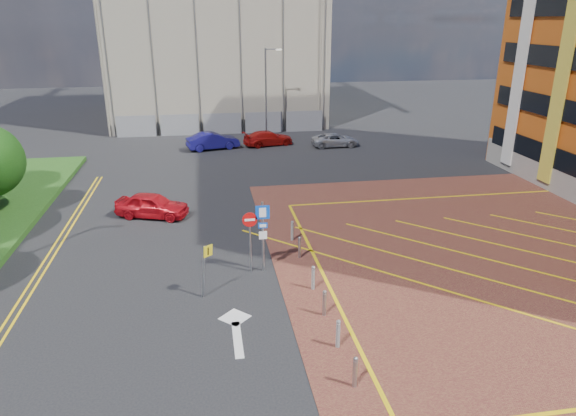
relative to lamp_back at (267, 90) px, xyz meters
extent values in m
plane|color=black|center=(-4.08, -28.00, -4.36)|extent=(140.00, 140.00, 0.00)
cube|color=brown|center=(9.92, -28.00, -4.35)|extent=(26.00, 26.00, 0.02)
cylinder|color=#9EA0A8|center=(-0.08, 0.00, -0.36)|extent=(0.16, 0.16, 8.00)
cylinder|color=#9EA0A8|center=(0.52, 0.00, 3.52)|extent=(1.20, 0.10, 0.10)
cube|color=silver|center=(1.12, 0.00, 3.49)|extent=(0.50, 0.15, 0.12)
cylinder|color=#9EA0A8|center=(-3.58, -27.00, -2.76)|extent=(0.10, 0.10, 3.20)
cube|color=blue|center=(-3.58, -27.03, -1.61)|extent=(0.60, 0.04, 0.60)
cube|color=white|center=(-3.58, -27.05, -1.61)|extent=(0.30, 0.02, 0.42)
cube|color=blue|center=(-3.58, -27.03, -2.21)|extent=(0.40, 0.04, 0.25)
cube|color=white|center=(-3.58, -27.05, -2.21)|extent=(0.28, 0.02, 0.14)
cube|color=white|center=(-3.58, -27.03, -2.66)|extent=(0.35, 0.04, 0.35)
cylinder|color=#9EA0A8|center=(-4.13, -27.00, -3.01)|extent=(0.08, 0.08, 2.70)
cylinder|color=red|center=(-4.13, -27.03, -1.91)|extent=(0.64, 0.04, 0.64)
cube|color=white|center=(-4.13, -27.05, -1.91)|extent=(0.44, 0.02, 0.10)
cylinder|color=#9EA0A8|center=(-6.15, -28.87, -3.26)|extent=(0.27, 0.08, 2.20)
cube|color=yellow|center=(-5.93, -28.90, -2.36)|extent=(0.37, 0.37, 0.49)
cylinder|color=#9EA0A8|center=(-1.78, -35.00, -3.89)|extent=(0.14, 0.14, 0.90)
cylinder|color=black|center=(-1.78, -33.00, -3.89)|extent=(0.14, 0.14, 0.90)
cylinder|color=#9EA0A8|center=(-1.78, -31.00, -3.89)|extent=(0.14, 0.14, 0.90)
cylinder|color=black|center=(-1.78, -29.00, -3.89)|extent=(0.14, 0.14, 0.90)
cylinder|color=#9EA0A8|center=(-1.78, -26.00, -3.89)|extent=(0.14, 0.14, 0.90)
cylinder|color=black|center=(-1.78, -24.00, -3.89)|extent=(0.14, 0.14, 0.90)
cube|color=gray|center=(-4.08, 12.00, 6.64)|extent=(21.20, 19.20, 22.00)
cube|color=gray|center=(-3.08, 2.00, -3.36)|extent=(21.60, 0.06, 2.00)
imported|color=red|center=(-8.91, -19.48, -3.68)|extent=(4.32, 2.81, 1.37)
imported|color=navy|center=(-5.15, -4.03, -3.64)|extent=(4.62, 2.52, 1.44)
imported|color=#A5100E|center=(-0.35, -3.36, -3.72)|extent=(4.67, 2.76, 1.27)
imported|color=#B6B7BE|center=(5.33, -4.72, -3.79)|extent=(4.13, 1.96, 1.14)
camera|label=1|loc=(-5.80, -47.13, 6.04)|focal=32.00mm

